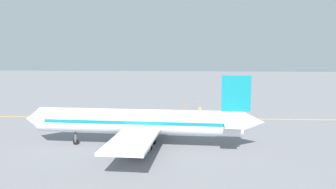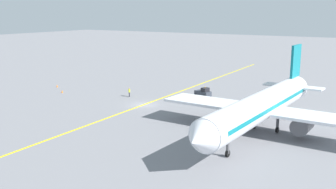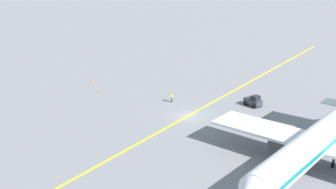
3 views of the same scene
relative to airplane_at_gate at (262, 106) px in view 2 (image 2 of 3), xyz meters
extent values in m
plane|color=slate|center=(22.33, -5.17, -3.71)|extent=(400.00, 400.00, 0.00)
cube|color=yellow|center=(22.33, -5.17, -3.71)|extent=(3.84, 119.96, 0.01)
cylinder|color=silver|center=(0.02, 0.44, 0.09)|extent=(4.79, 30.12, 3.60)
cone|color=silver|center=(0.66, 16.63, 0.09)|extent=(3.51, 2.53, 3.42)
cone|color=silver|center=(-0.64, -16.05, 0.39)|extent=(3.18, 3.12, 3.06)
cube|color=#0F727F|center=(0.02, 0.44, 0.24)|extent=(4.71, 27.12, 0.50)
cube|color=silver|center=(-0.02, -0.56, -0.63)|extent=(28.18, 6.31, 0.36)
cylinder|color=#4C4C51|center=(-5.02, -0.36, -1.88)|extent=(2.33, 3.28, 2.20)
cylinder|color=#4C4C51|center=(4.97, -0.76, -1.88)|extent=(2.33, 3.28, 2.20)
cube|color=#0F727F|center=(-0.54, -13.55, 4.39)|extent=(0.52, 4.01, 5.00)
cube|color=silver|center=(-0.52, -13.05, 0.49)|extent=(9.09, 2.75, 0.24)
cylinder|color=#4C4C51|center=(0.40, 10.03, -2.31)|extent=(0.36, 0.36, 2.00)
cylinder|color=black|center=(0.40, 10.03, -3.31)|extent=(0.31, 0.81, 0.80)
cylinder|color=#4C4C51|center=(-1.66, -1.49, -2.31)|extent=(0.36, 0.36, 2.00)
cylinder|color=black|center=(-1.66, -1.49, -3.31)|extent=(0.31, 0.81, 0.80)
cylinder|color=#4C4C51|center=(1.54, -1.62, -2.31)|extent=(0.36, 0.36, 2.00)
cylinder|color=black|center=(1.54, -1.62, -3.31)|extent=(0.31, 0.81, 0.80)
cube|color=#333842|center=(16.26, -15.44, -2.91)|extent=(3.29, 2.26, 0.90)
cube|color=black|center=(15.73, -15.30, -2.11)|extent=(1.41, 1.53, 0.70)
sphere|color=orange|center=(15.73, -15.30, -1.68)|extent=(0.16, 0.16, 0.16)
cylinder|color=black|center=(15.12, -15.90, -3.36)|extent=(0.74, 0.43, 0.70)
cylinder|color=black|center=(15.53, -14.46, -3.36)|extent=(0.74, 0.43, 0.70)
cylinder|color=black|center=(17.00, -16.43, -3.36)|extent=(0.74, 0.43, 0.70)
cylinder|color=black|center=(17.40, -14.99, -3.36)|extent=(0.74, 0.43, 0.70)
cylinder|color=#23232D|center=(28.24, -8.90, -3.28)|extent=(0.16, 0.16, 0.85)
cylinder|color=#23232D|center=(28.33, -9.07, -3.28)|extent=(0.16, 0.16, 0.85)
cube|color=#CCD819|center=(28.28, -8.99, -2.56)|extent=(0.36, 0.42, 0.60)
cylinder|color=#CCD819|center=(28.18, -8.77, -2.56)|extent=(0.10, 0.10, 0.55)
cylinder|color=#CCD819|center=(28.39, -9.20, -2.56)|extent=(0.10, 0.10, 0.55)
sphere|color=#9E7051|center=(28.28, -8.99, -2.14)|extent=(0.22, 0.22, 0.22)
cone|color=orange|center=(46.88, -8.50, -3.43)|extent=(0.32, 0.32, 0.55)
cone|color=orange|center=(41.68, -4.99, -3.43)|extent=(0.32, 0.32, 0.55)
camera|label=1|loc=(-46.38, -7.78, 9.77)|focal=35.00mm
camera|label=2|loc=(-15.41, 48.04, 11.94)|focal=42.00mm
camera|label=3|loc=(-16.11, 51.63, 23.13)|focal=50.00mm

